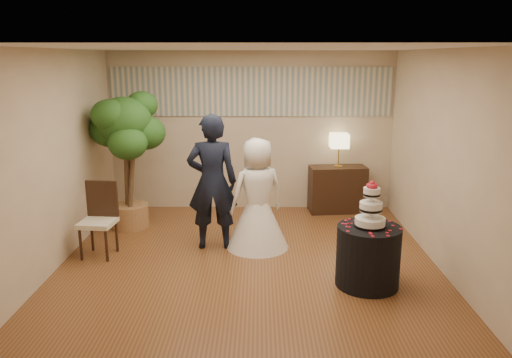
{
  "coord_description": "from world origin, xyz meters",
  "views": [
    {
      "loc": [
        0.15,
        -6.29,
        2.7
      ],
      "look_at": [
        0.1,
        0.4,
        1.05
      ],
      "focal_mm": 35.0,
      "sensor_mm": 36.0,
      "label": 1
    }
  ],
  "objects_px": {
    "bride": "(258,194)",
    "wedding_cake": "(371,204)",
    "cake_table": "(368,256)",
    "table_lamp": "(339,150)",
    "side_chair": "(97,221)",
    "ficus_tree": "(127,160)",
    "groom": "(212,182)",
    "console": "(337,189)"
  },
  "relations": [
    {
      "from": "wedding_cake",
      "to": "console",
      "type": "height_order",
      "value": "wedding_cake"
    },
    {
      "from": "bride",
      "to": "cake_table",
      "type": "xyz_separation_m",
      "value": [
        1.33,
        -1.24,
        -0.43
      ]
    },
    {
      "from": "console",
      "to": "table_lamp",
      "type": "relative_size",
      "value": 1.69
    },
    {
      "from": "groom",
      "to": "table_lamp",
      "type": "bearing_deg",
      "value": -143.17
    },
    {
      "from": "bride",
      "to": "wedding_cake",
      "type": "bearing_deg",
      "value": 113.68
    },
    {
      "from": "cake_table",
      "to": "table_lamp",
      "type": "relative_size",
      "value": 1.31
    },
    {
      "from": "bride",
      "to": "cake_table",
      "type": "bearing_deg",
      "value": 113.68
    },
    {
      "from": "groom",
      "to": "wedding_cake",
      "type": "xyz_separation_m",
      "value": [
        1.97,
        -1.24,
        0.05
      ]
    },
    {
      "from": "table_lamp",
      "to": "ficus_tree",
      "type": "height_order",
      "value": "ficus_tree"
    },
    {
      "from": "groom",
      "to": "table_lamp",
      "type": "relative_size",
      "value": 3.35
    },
    {
      "from": "cake_table",
      "to": "table_lamp",
      "type": "bearing_deg",
      "value": 88.53
    },
    {
      "from": "table_lamp",
      "to": "bride",
      "type": "bearing_deg",
      "value": -129.32
    },
    {
      "from": "bride",
      "to": "cake_table",
      "type": "relative_size",
      "value": 2.11
    },
    {
      "from": "bride",
      "to": "wedding_cake",
      "type": "height_order",
      "value": "bride"
    },
    {
      "from": "bride",
      "to": "side_chair",
      "type": "bearing_deg",
      "value": -14.3
    },
    {
      "from": "side_chair",
      "to": "bride",
      "type": "bearing_deg",
      "value": 14.95
    },
    {
      "from": "table_lamp",
      "to": "side_chair",
      "type": "height_order",
      "value": "table_lamp"
    },
    {
      "from": "table_lamp",
      "to": "ficus_tree",
      "type": "distance_m",
      "value": 3.58
    },
    {
      "from": "table_lamp",
      "to": "side_chair",
      "type": "relative_size",
      "value": 0.57
    },
    {
      "from": "groom",
      "to": "table_lamp",
      "type": "height_order",
      "value": "groom"
    },
    {
      "from": "groom",
      "to": "side_chair",
      "type": "bearing_deg",
      "value": 9.57
    },
    {
      "from": "cake_table",
      "to": "ficus_tree",
      "type": "xyz_separation_m",
      "value": [
        -3.4,
        2.09,
        0.74
      ]
    },
    {
      "from": "console",
      "to": "side_chair",
      "type": "bearing_deg",
      "value": -155.65
    },
    {
      "from": "wedding_cake",
      "to": "bride",
      "type": "bearing_deg",
      "value": 137.12
    },
    {
      "from": "groom",
      "to": "console",
      "type": "xyz_separation_m",
      "value": [
        2.05,
        1.72,
        -0.56
      ]
    },
    {
      "from": "groom",
      "to": "wedding_cake",
      "type": "relative_size",
      "value": 3.46
    },
    {
      "from": "cake_table",
      "to": "side_chair",
      "type": "distance_m",
      "value": 3.64
    },
    {
      "from": "cake_table",
      "to": "console",
      "type": "xyz_separation_m",
      "value": [
        0.08,
        2.96,
        0.04
      ]
    },
    {
      "from": "groom",
      "to": "bride",
      "type": "xyz_separation_m",
      "value": [
        0.64,
        0.0,
        -0.17
      ]
    },
    {
      "from": "wedding_cake",
      "to": "cake_table",
      "type": "bearing_deg",
      "value": 0.0
    },
    {
      "from": "console",
      "to": "side_chair",
      "type": "height_order",
      "value": "side_chair"
    },
    {
      "from": "bride",
      "to": "console",
      "type": "bearing_deg",
      "value": -152.76
    },
    {
      "from": "side_chair",
      "to": "ficus_tree",
      "type": "bearing_deg",
      "value": 89.89
    },
    {
      "from": "bride",
      "to": "wedding_cake",
      "type": "xyz_separation_m",
      "value": [
        1.33,
        -1.24,
        0.22
      ]
    },
    {
      "from": "console",
      "to": "table_lamp",
      "type": "height_order",
      "value": "table_lamp"
    },
    {
      "from": "wedding_cake",
      "to": "ficus_tree",
      "type": "height_order",
      "value": "ficus_tree"
    },
    {
      "from": "cake_table",
      "to": "wedding_cake",
      "type": "xyz_separation_m",
      "value": [
        0.0,
        0.0,
        0.65
      ]
    },
    {
      "from": "groom",
      "to": "side_chair",
      "type": "distance_m",
      "value": 1.66
    },
    {
      "from": "bride",
      "to": "side_chair",
      "type": "relative_size",
      "value": 1.57
    },
    {
      "from": "groom",
      "to": "side_chair",
      "type": "relative_size",
      "value": 1.9
    },
    {
      "from": "groom",
      "to": "cake_table",
      "type": "height_order",
      "value": "groom"
    },
    {
      "from": "table_lamp",
      "to": "groom",
      "type": "bearing_deg",
      "value": -139.97
    }
  ]
}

